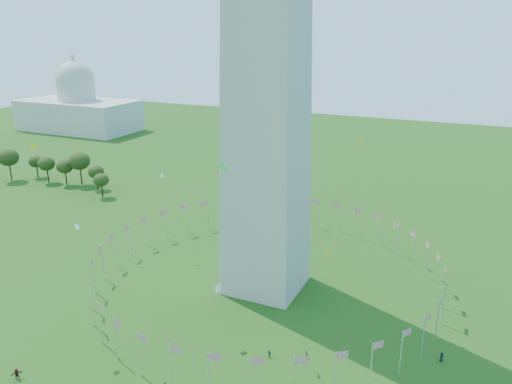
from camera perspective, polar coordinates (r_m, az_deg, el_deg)
flag_ring at (r=119.98m, az=1.14°, el=-8.71°), size 80.24×80.24×9.00m
capitol_building at (r=320.73m, az=-19.86°, el=10.71°), size 70.00×35.00×46.00m
kites_aloft at (r=84.50m, az=0.88°, el=-7.34°), size 116.72×69.39×41.65m
tree_line_west at (r=212.09m, az=-21.93°, el=2.32°), size 55.30×15.70×12.84m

